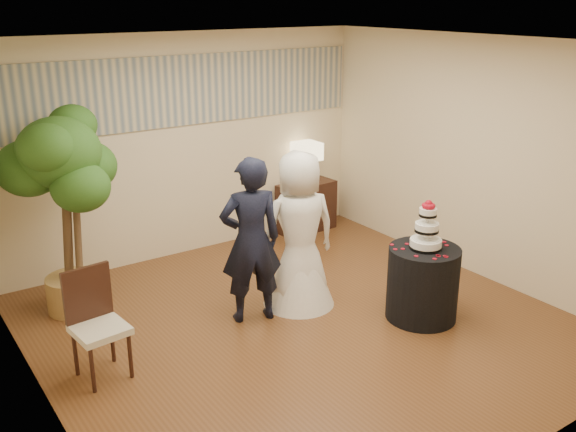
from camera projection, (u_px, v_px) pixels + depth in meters
floor at (302, 325)px, 6.57m from camera, size 5.00×5.00×0.00m
ceiling at (304, 43)px, 5.66m from camera, size 5.00×5.00×0.00m
wall_back at (187, 146)px, 8.06m from camera, size 5.00×0.06×2.80m
wall_front at (528, 288)px, 4.17m from camera, size 5.00×0.06×2.80m
wall_left at (31, 251)px, 4.77m from camera, size 0.06×5.00×2.80m
wall_right at (477, 159)px, 7.46m from camera, size 0.06×5.00×2.80m
mural_border at (185, 91)px, 7.82m from camera, size 4.90×0.02×0.85m
groom at (251, 240)px, 6.44m from camera, size 0.72×0.58×1.73m
bride at (299, 230)px, 6.77m from camera, size 0.97×0.92×1.71m
cake_table at (423, 283)px, 6.61m from camera, size 0.74×0.74×0.77m
wedding_cake at (427, 225)px, 6.40m from camera, size 0.33×0.33×0.51m
console at (306, 207)px, 9.12m from camera, size 0.87×0.44×0.70m
table_lamp at (307, 163)px, 8.91m from camera, size 0.34×0.34×0.58m
ficus_tree at (66, 212)px, 6.56m from camera, size 1.35×1.35×2.20m
side_chair at (100, 327)px, 5.53m from camera, size 0.50×0.51×0.99m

